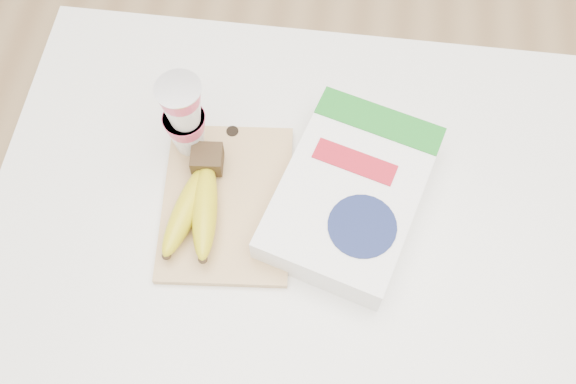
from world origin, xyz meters
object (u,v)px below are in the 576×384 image
object	(u,v)px
table	(311,281)
bananas	(197,202)
yogurt_stack	(184,116)
cereal_box	(351,193)
cutting_board	(227,202)

from	to	relation	value
table	bananas	bearing A→B (deg)	-168.03
yogurt_stack	cereal_box	xyz separation A→B (m)	(0.26, -0.06, -0.07)
cutting_board	bananas	bearing A→B (deg)	-159.56
table	cereal_box	bearing A→B (deg)	7.91
table	bananas	distance (m)	0.46
cutting_board	cereal_box	size ratio (longest dim) A/B	0.79
cutting_board	yogurt_stack	world-z (taller)	yogurt_stack
table	cutting_board	bearing A→B (deg)	-172.17
table	cereal_box	xyz separation A→B (m)	(0.05, 0.01, 0.42)
bananas	cereal_box	world-z (taller)	cereal_box
table	bananas	xyz separation A→B (m)	(-0.18, -0.04, 0.42)
cereal_box	cutting_board	bearing A→B (deg)	-155.85
bananas	yogurt_stack	xyz separation A→B (m)	(-0.03, 0.11, 0.06)
bananas	yogurt_stack	distance (m)	0.13
cutting_board	cereal_box	xyz separation A→B (m)	(0.19, 0.03, 0.03)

